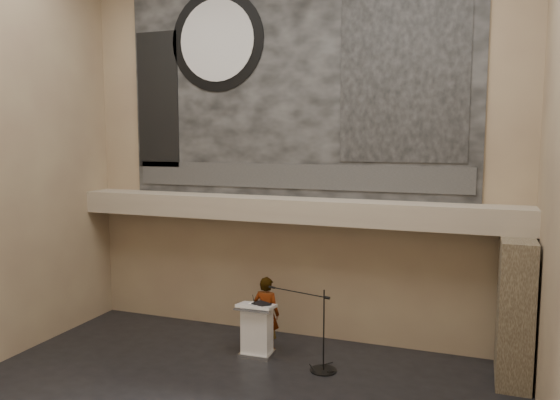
% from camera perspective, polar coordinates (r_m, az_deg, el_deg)
% --- Properties ---
extents(wall_back, '(10.00, 0.02, 8.50)m').
position_cam_1_polar(wall_back, '(12.18, 1.31, 5.33)').
color(wall_back, '#816852').
rests_on(wall_back, floor).
extents(soffit, '(10.00, 0.80, 0.50)m').
position_cam_1_polar(soffit, '(11.90, 0.67, -0.98)').
color(soffit, gray).
rests_on(soffit, wall_back).
extents(sprinkler_left, '(0.04, 0.04, 0.06)m').
position_cam_1_polar(sprinkler_left, '(12.52, -6.33, -1.94)').
color(sprinkler_left, '#B2893D').
rests_on(sprinkler_left, soffit).
extents(sprinkler_right, '(0.04, 0.04, 0.06)m').
position_cam_1_polar(sprinkler_right, '(11.41, 9.62, -2.84)').
color(sprinkler_right, '#B2893D').
rests_on(sprinkler_right, soffit).
extents(banner, '(8.00, 0.05, 5.00)m').
position_cam_1_polar(banner, '(12.20, 1.28, 12.15)').
color(banner, black).
rests_on(banner, wall_back).
extents(banner_text_strip, '(7.76, 0.02, 0.55)m').
position_cam_1_polar(banner_text_strip, '(12.14, 1.19, 2.49)').
color(banner_text_strip, '#2E2E2E').
rests_on(banner_text_strip, banner).
extents(banner_clock_rim, '(2.30, 0.02, 2.30)m').
position_cam_1_polar(banner_clock_rim, '(12.99, -6.61, 16.22)').
color(banner_clock_rim, black).
rests_on(banner_clock_rim, banner).
extents(banner_clock_face, '(1.84, 0.02, 1.84)m').
position_cam_1_polar(banner_clock_face, '(12.97, -6.65, 16.24)').
color(banner_clock_face, silver).
rests_on(banner_clock_face, banner).
extents(banner_building_print, '(2.60, 0.02, 3.60)m').
position_cam_1_polar(banner_building_print, '(11.62, 12.77, 12.76)').
color(banner_building_print, black).
rests_on(banner_building_print, banner).
extents(banner_brick_print, '(1.10, 0.02, 3.20)m').
position_cam_1_polar(banner_brick_print, '(13.63, -12.65, 10.15)').
color(banner_brick_print, black).
rests_on(banner_brick_print, banner).
extents(stone_pier, '(0.60, 1.40, 2.70)m').
position_cam_1_polar(stone_pier, '(11.15, 23.35, -10.49)').
color(stone_pier, '#473B2B').
rests_on(stone_pier, floor).
extents(lectern, '(0.76, 0.55, 1.14)m').
position_cam_1_polar(lectern, '(11.62, -2.43, -13.38)').
color(lectern, silver).
rests_on(lectern, floor).
extents(binder, '(0.41, 0.38, 0.04)m').
position_cam_1_polar(binder, '(11.39, -1.95, -10.80)').
color(binder, black).
rests_on(binder, lectern).
extents(papers, '(0.24, 0.30, 0.00)m').
position_cam_1_polar(papers, '(11.45, -2.83, -10.79)').
color(papers, white).
rests_on(papers, lectern).
extents(speaker_person, '(0.60, 0.41, 1.60)m').
position_cam_1_polar(speaker_person, '(11.81, -1.44, -11.77)').
color(speaker_person, white).
rests_on(speaker_person, floor).
extents(mic_stand, '(1.51, 0.58, 1.62)m').
position_cam_1_polar(mic_stand, '(11.07, 4.34, -16.16)').
color(mic_stand, black).
rests_on(mic_stand, floor).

